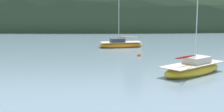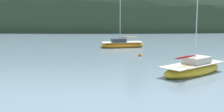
% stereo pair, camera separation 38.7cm
% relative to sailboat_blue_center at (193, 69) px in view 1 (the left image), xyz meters
% --- Properties ---
extents(far_shoreline_hill, '(150.00, 36.00, 34.10)m').
position_rel_sailboat_blue_center_xyz_m(far_shoreline_hill, '(-32.65, 59.03, -0.35)').
color(far_shoreline_hill, '#2D422B').
rests_on(far_shoreline_hill, ground).
extents(sailboat_blue_center, '(7.13, 7.19, 8.81)m').
position_rel_sailboat_blue_center_xyz_m(sailboat_blue_center, '(0.00, 0.00, 0.00)').
color(sailboat_blue_center, gold).
rests_on(sailboat_blue_center, ground).
extents(sailboat_grey_yawl, '(6.79, 3.84, 9.01)m').
position_rel_sailboat_blue_center_xyz_m(sailboat_grey_yawl, '(-7.21, 18.60, -0.05)').
color(sailboat_grey_yawl, orange).
rests_on(sailboat_grey_yawl, ground).
extents(mooring_buoy_inner, '(0.44, 0.44, 0.54)m').
position_rel_sailboat_blue_center_xyz_m(mooring_buoy_inner, '(-4.67, 10.13, -0.33)').
color(mooring_buoy_inner, orange).
rests_on(mooring_buoy_inner, ground).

